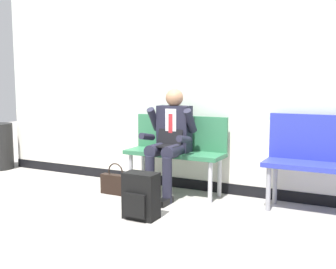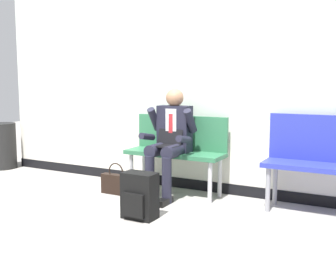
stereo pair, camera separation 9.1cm
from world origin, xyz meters
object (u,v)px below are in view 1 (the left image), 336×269
object	(u,v)px
backpack	(141,196)
handbag	(116,184)
person_seated	(169,139)
bench_empty	(334,156)
bench_with_person	(177,147)

from	to	relation	value
backpack	handbag	distance (m)	0.97
person_seated	handbag	size ratio (longest dim) A/B	3.29
bench_empty	backpack	world-z (taller)	bench_empty
backpack	handbag	bearing A→B (deg)	139.44
bench_with_person	bench_empty	world-z (taller)	bench_empty
bench_empty	handbag	size ratio (longest dim) A/B	3.53
person_seated	handbag	world-z (taller)	person_seated
backpack	bench_with_person	bearing A→B (deg)	96.33
bench_empty	backpack	size ratio (longest dim) A/B	2.94
bench_with_person	person_seated	distance (m)	0.23
bench_with_person	bench_empty	size ratio (longest dim) A/B	0.89
person_seated	handbag	bearing A→B (deg)	-159.83
handbag	bench_with_person	bearing A→B (deg)	34.78
bench_with_person	backpack	size ratio (longest dim) A/B	2.61
bench_empty	backpack	distance (m)	2.01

